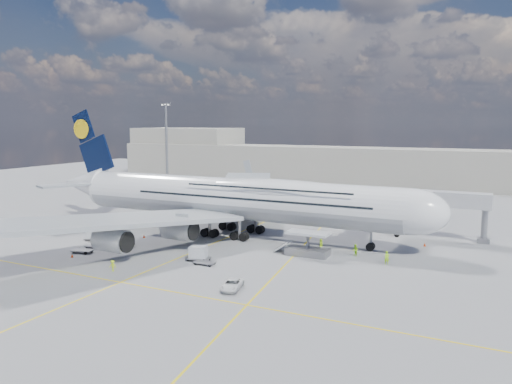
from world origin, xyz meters
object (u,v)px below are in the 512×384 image
at_px(catering_truck_inner, 239,204).
at_px(crew_loader, 355,250).
at_px(cargo_loader, 307,247).
at_px(cone_wing_left_outer, 233,208).
at_px(dolly_nose_near, 205,262).
at_px(cone_tail, 115,217).
at_px(airliner, 234,198).
at_px(dolly_row_c, 94,246).
at_px(cone_wing_right_inner, 144,236).
at_px(catering_truck_outer, 256,201).
at_px(light_mast, 167,148).
at_px(service_van, 232,285).
at_px(cone_nose, 425,245).
at_px(cone_wing_left_inner, 266,218).
at_px(baggage_tug, 127,241).
at_px(crew_wing, 126,239).
at_px(crew_van, 321,244).
at_px(dolly_row_b, 82,250).
at_px(crew_nose, 387,258).
at_px(dolly_back, 93,235).
at_px(dolly_nose_far, 198,253).
at_px(jet_bridge, 414,201).
at_px(cone_wing_right_outer, 72,256).

bearing_deg(catering_truck_inner, crew_loader, -58.89).
bearing_deg(cargo_loader, cone_wing_left_outer, 133.88).
height_order(dolly_nose_near, cone_tail, cone_tail).
xyz_separation_m(airliner, cone_tail, (-30.70, 3.15, -6.61)).
relative_size(dolly_row_c, cone_wing_right_inner, 5.57).
bearing_deg(catering_truck_outer, light_mast, 175.28).
height_order(cargo_loader, service_van, cargo_loader).
relative_size(catering_truck_outer, cone_nose, 13.26).
height_order(light_mast, cone_wing_right_inner, light_mast).
bearing_deg(catering_truck_inner, catering_truck_outer, 48.53).
xyz_separation_m(catering_truck_outer, cone_wing_left_inner, (7.21, -9.83, -1.74)).
distance_m(cargo_loader, baggage_tug, 29.92).
relative_size(baggage_tug, cone_wing_left_outer, 4.87).
relative_size(dolly_row_c, crew_wing, 1.71).
bearing_deg(cone_wing_left_inner, airliner, -85.29).
bearing_deg(crew_loader, crew_van, -156.16).
distance_m(airliner, catering_truck_outer, 28.29).
bearing_deg(cone_wing_left_outer, light_mast, 157.80).
height_order(crew_wing, cone_wing_left_inner, crew_wing).
height_order(catering_truck_inner, cone_tail, catering_truck_inner).
relative_size(dolly_row_b, crew_nose, 1.80).
relative_size(dolly_back, baggage_tug, 1.15).
bearing_deg(crew_nose, catering_truck_outer, 110.40).
xyz_separation_m(catering_truck_inner, cone_wing_left_inner, (9.03, -4.82, -1.62)).
bearing_deg(dolly_nose_near, dolly_row_c, 175.18).
relative_size(crew_loader, cone_tail, 3.47).
height_order(cone_wing_left_inner, cone_wing_left_outer, cone_wing_left_outer).
distance_m(dolly_back, baggage_tug, 7.81).
distance_m(dolly_row_b, cone_tail, 28.74).
height_order(dolly_back, dolly_nose_near, dolly_back).
xyz_separation_m(airliner, dolly_nose_far, (3.24, -17.10, -5.71)).
bearing_deg(cargo_loader, baggage_tug, -165.60).
relative_size(cone_wing_left_inner, cone_wing_right_inner, 0.95).
xyz_separation_m(light_mast, crew_wing, (27.38, -49.10, -12.30)).
height_order(jet_bridge, crew_wing, jet_bridge).
distance_m(baggage_tug, service_van, 28.80).
xyz_separation_m(airliner, crew_van, (17.29, -2.53, -6.02)).
distance_m(dolly_back, cone_wing_right_outer, 11.14).
relative_size(dolly_row_b, crew_van, 2.07).
distance_m(dolly_row_c, crew_loader, 41.85).
xyz_separation_m(dolly_row_b, crew_wing, (2.69, 7.19, 0.54)).
distance_m(cone_nose, cone_wing_right_inner, 48.16).
distance_m(jet_bridge, service_van, 40.73).
height_order(light_mast, baggage_tug, light_mast).
relative_size(light_mast, dolly_row_b, 7.25).
xyz_separation_m(jet_bridge, crew_van, (-12.26, -13.47, -6.00)).
bearing_deg(cone_wing_right_outer, dolly_nose_far, 20.81).
bearing_deg(baggage_tug, cone_wing_right_outer, -83.44).
distance_m(baggage_tug, cone_wing_left_inner, 33.12).
relative_size(cargo_loader, dolly_row_c, 2.76).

